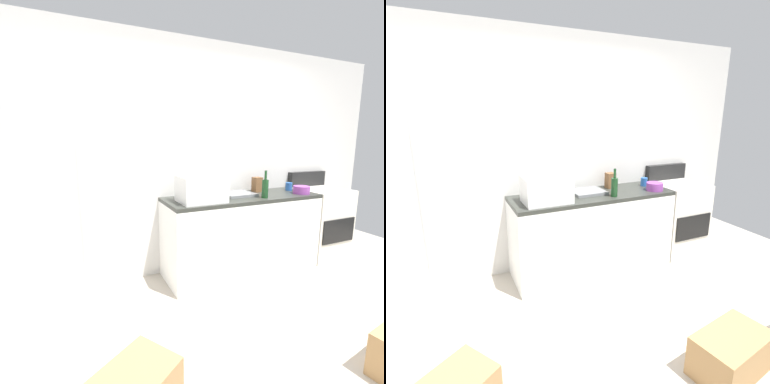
% 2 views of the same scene
% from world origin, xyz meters
% --- Properties ---
extents(ground_plane, '(6.00, 6.00, 0.00)m').
position_xyz_m(ground_plane, '(0.00, 0.00, 0.00)').
color(ground_plane, '#B2A899').
extents(wall_back, '(5.00, 0.10, 2.60)m').
position_xyz_m(wall_back, '(0.00, 1.55, 1.30)').
color(wall_back, silver).
rests_on(wall_back, ground_plane).
extents(kitchen_counter, '(1.80, 0.60, 0.90)m').
position_xyz_m(kitchen_counter, '(0.30, 1.20, 0.45)').
color(kitchen_counter, white).
rests_on(kitchen_counter, ground_plane).
extents(stove_oven, '(0.60, 0.61, 1.10)m').
position_xyz_m(stove_oven, '(1.52, 1.21, 0.47)').
color(stove_oven, silver).
rests_on(stove_oven, ground_plane).
extents(microwave, '(0.46, 0.34, 0.27)m').
position_xyz_m(microwave, '(-0.26, 1.11, 1.04)').
color(microwave, white).
rests_on(microwave, kitchen_counter).
extents(sink_basin, '(0.36, 0.32, 0.03)m').
position_xyz_m(sink_basin, '(0.27, 1.26, 0.92)').
color(sink_basin, slate).
rests_on(sink_basin, kitchen_counter).
extents(wine_bottle, '(0.07, 0.07, 0.30)m').
position_xyz_m(wine_bottle, '(0.46, 1.02, 1.01)').
color(wine_bottle, '#193F1E').
rests_on(wine_bottle, kitchen_counter).
extents(coffee_mug, '(0.08, 0.08, 0.10)m').
position_xyz_m(coffee_mug, '(1.04, 1.28, 0.95)').
color(coffee_mug, '#2659A5').
rests_on(coffee_mug, kitchen_counter).
extents(knife_block, '(0.10, 0.10, 0.18)m').
position_xyz_m(knife_block, '(0.61, 1.36, 0.99)').
color(knife_block, brown).
rests_on(knife_block, kitchen_counter).
extents(mixing_bowl, '(0.19, 0.19, 0.09)m').
position_xyz_m(mixing_bowl, '(1.02, 1.05, 0.95)').
color(mixing_bowl, purple).
rests_on(mixing_bowl, kitchen_counter).
extents(cardboard_box_medium, '(0.59, 0.41, 0.30)m').
position_xyz_m(cardboard_box_medium, '(0.53, -0.48, 0.15)').
color(cardboard_box_medium, '#A37A4C').
rests_on(cardboard_box_medium, ground_plane).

